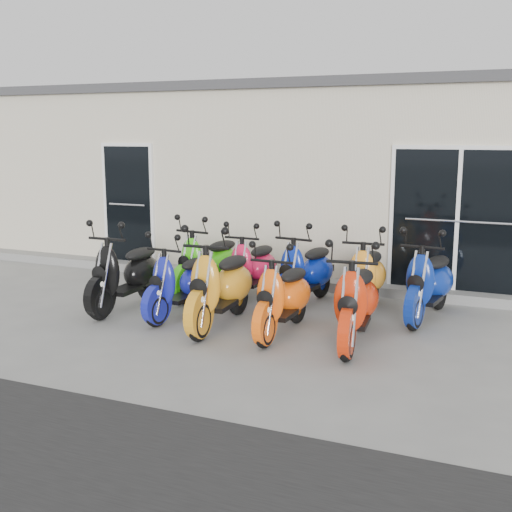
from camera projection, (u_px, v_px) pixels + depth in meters
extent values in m
plane|color=gray|center=(239.00, 317.00, 8.80)|extent=(80.00, 80.00, 0.00)
cube|color=beige|center=(343.00, 177.00, 13.20)|extent=(14.00, 6.00, 3.20)
cube|color=#3F3F42|center=(345.00, 93.00, 12.89)|extent=(14.20, 6.20, 0.16)
cube|color=gray|center=(289.00, 281.00, 10.61)|extent=(14.00, 0.40, 0.15)
cube|color=black|center=(129.00, 201.00, 11.75)|extent=(1.07, 0.08, 2.22)
cube|color=black|center=(458.00, 217.00, 9.53)|extent=(2.02, 0.08, 2.22)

